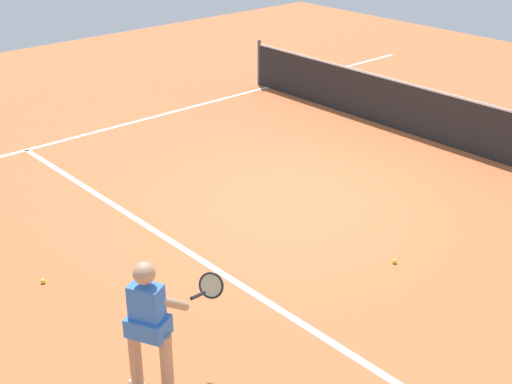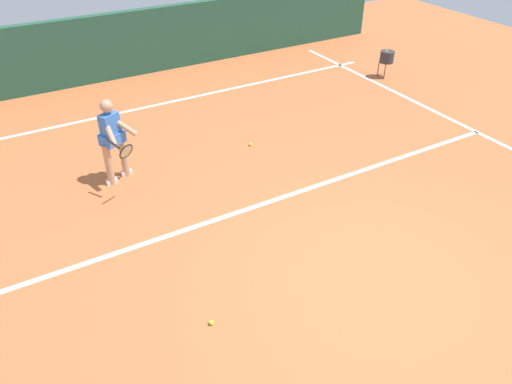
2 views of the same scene
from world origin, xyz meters
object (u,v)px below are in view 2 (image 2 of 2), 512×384
(tennis_player, at_px, (113,138))
(tennis_ball_near, at_px, (251,144))
(ball_hopper, at_px, (387,57))
(tennis_ball_far, at_px, (211,322))

(tennis_player, xyz_separation_m, tennis_ball_near, (-2.68, 0.08, -0.81))
(tennis_ball_near, bearing_deg, ball_hopper, -162.67)
(tennis_player, distance_m, ball_hopper, 7.82)
(tennis_ball_near, height_order, ball_hopper, ball_hopper)
(tennis_ball_far, bearing_deg, ball_hopper, -145.09)
(tennis_ball_near, xyz_separation_m, ball_hopper, (-4.98, -1.56, 0.51))
(tennis_player, height_order, ball_hopper, tennis_player)
(tennis_player, xyz_separation_m, tennis_ball_far, (0.01, 3.88, -0.81))
(tennis_player, relative_size, ball_hopper, 2.09)
(tennis_ball_far, height_order, ball_hopper, ball_hopper)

